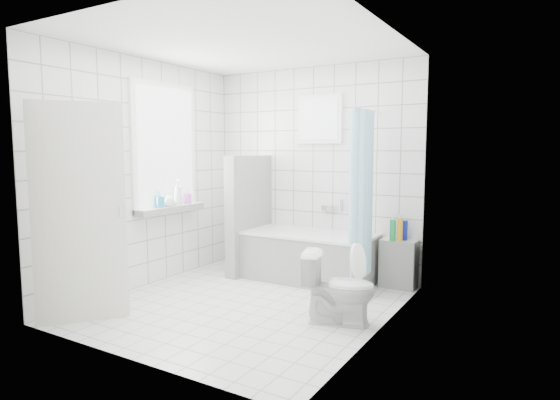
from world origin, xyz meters
The scene contains 19 objects.
ground centered at (0.00, 0.00, 0.00)m, with size 3.00×3.00×0.00m, color white.
ceiling centered at (0.00, 0.00, 2.60)m, with size 3.00×3.00×0.00m, color white.
wall_back centered at (0.00, 1.50, 1.30)m, with size 2.80×0.02×2.60m, color white.
wall_front centered at (0.00, -1.50, 1.30)m, with size 2.80×0.02×2.60m, color white.
wall_left centered at (-1.40, 0.00, 1.30)m, with size 0.02×3.00×2.60m, color white.
wall_right centered at (1.40, 0.00, 1.30)m, with size 0.02×3.00×2.60m, color white.
window_left centered at (-1.35, 0.30, 1.60)m, with size 0.01×0.90×1.40m, color white.
window_back centered at (0.10, 1.46, 1.95)m, with size 0.50×0.01×0.50m, color white.
window_sill centered at (-1.31, 0.30, 0.86)m, with size 0.18×1.02×0.08m, color white.
door centered at (-1.00, -1.16, 1.00)m, with size 0.04×0.80×2.00m, color silver.
bathtub centered at (0.15, 1.12, 0.29)m, with size 1.56×0.77×0.58m.
partition_wall centered at (-0.69, 1.07, 0.75)m, with size 0.15×0.85×1.50m, color white.
tiled_ledge centered at (1.17, 1.38, 0.28)m, with size 0.40×0.24×0.55m, color white.
toilet centered at (1.03, -0.01, 0.33)m, with size 0.37×0.65×0.66m, color white.
curtain_rod centered at (0.87, 1.10, 2.00)m, with size 0.02×0.02×0.80m, color silver.
shower_curtain centered at (0.87, 0.97, 1.10)m, with size 0.14×0.48×1.78m, color #4BB5DC, non-canonical shape.
tub_faucet centered at (0.25, 1.46, 0.85)m, with size 0.18×0.06×0.06m, color silver.
sill_bottles centered at (-1.30, 0.35, 1.02)m, with size 0.19×0.60×0.32m.
ledge_bottles centered at (1.16, 1.34, 0.67)m, with size 0.20×0.18×0.26m.
Camera 1 is at (2.67, -3.82, 1.57)m, focal length 30.00 mm.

